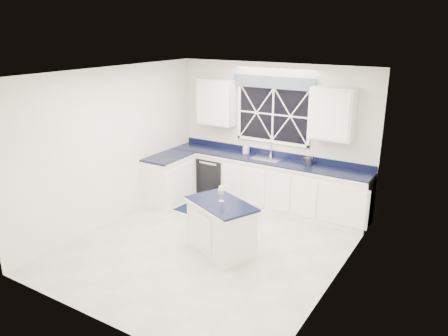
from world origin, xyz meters
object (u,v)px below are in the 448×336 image
Objects in this scene: island at (221,227)px; soap_bottle at (246,148)px; faucet at (270,148)px; wine_glass at (221,191)px; dishwasher at (217,175)px; kettle at (309,160)px.

soap_bottle is at bearing 133.51° from island.
wine_glass is at bearing -84.06° from faucet.
soap_bottle is (0.60, 0.14, 0.64)m from dishwasher.
wine_glass is (0.22, -2.15, -0.13)m from faucet.
island is 5.24× the size of wine_glass.
wine_glass is (-0.59, -2.06, -0.05)m from kettle.
wine_glass is (1.32, -1.95, 0.56)m from dishwasher.
kettle reaches higher than wine_glass.
kettle reaches higher than island.
island is 2.27m from kettle.
dishwasher is at bearing 124.11° from wine_glass.
soap_bottle is (-1.31, 0.03, 0.03)m from kettle.
wine_glass is at bearing -55.89° from dishwasher.
island is at bearing -59.16° from wine_glass.
dishwasher is 0.65× the size of island.
island is (0.25, -2.20, -0.69)m from faucet.
dishwasher is 2.42m from island.
dishwasher is 2.72× the size of faucet.
faucet is at bearing 120.74° from island.
island is at bearing -70.64° from soap_bottle.
dishwasher is at bearing 148.18° from island.
kettle is at bearing 3.19° from dishwasher.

